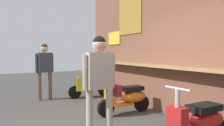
{
  "coord_description": "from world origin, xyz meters",
  "views": [
    {
      "loc": [
        3.31,
        -1.64,
        1.46
      ],
      "look_at": [
        -1.79,
        1.09,
        1.18
      ],
      "focal_mm": 34.26,
      "sensor_mm": 36.0,
      "label": 1
    }
  ],
  "objects": [
    {
      "name": "market_stall_facade",
      "position": [
        0.0,
        2.02,
        1.87
      ],
      "size": [
        9.42,
        0.61,
        3.74
      ],
      "color": "brown",
      "rests_on": "ground_plane"
    },
    {
      "name": "scooter_yellow",
      "position": [
        -3.16,
        1.08,
        0.39
      ],
      "size": [
        0.49,
        1.4,
        0.97
      ],
      "rotation": [
        0.0,
        0.0,
        -1.64
      ],
      "color": "gold",
      "rests_on": "ground_plane"
    },
    {
      "name": "scooter_orange",
      "position": [
        -0.99,
        1.08,
        0.39
      ],
      "size": [
        0.46,
        1.4,
        0.97
      ],
      "rotation": [
        0.0,
        0.0,
        -1.56
      ],
      "color": "orange",
      "rests_on": "ground_plane"
    },
    {
      "name": "scooter_red",
      "position": [
        1.08,
        1.08,
        0.39
      ],
      "size": [
        0.46,
        1.4,
        0.97
      ],
      "rotation": [
        0.0,
        0.0,
        -1.53
      ],
      "color": "red",
      "rests_on": "ground_plane"
    },
    {
      "name": "shopper_with_handbag",
      "position": [
        0.07,
        -0.13,
        1.07
      ],
      "size": [
        0.26,
        0.67,
        1.74
      ],
      "rotation": [
        0.0,
        0.0,
        3.13
      ],
      "color": "#ADA393",
      "rests_on": "ground_plane"
    },
    {
      "name": "shopper_passing",
      "position": [
        -3.48,
        -0.37,
        1.09
      ],
      "size": [
        0.3,
        0.57,
        1.74
      ],
      "rotation": [
        0.0,
        0.0,
        0.25
      ],
      "color": "brown",
      "rests_on": "ground_plane"
    }
  ]
}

